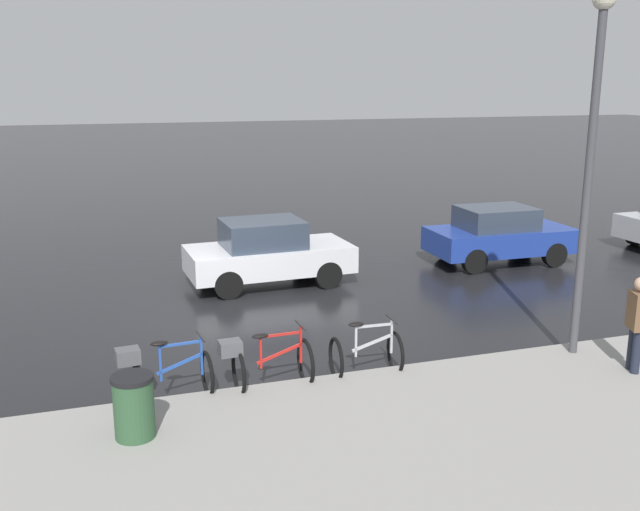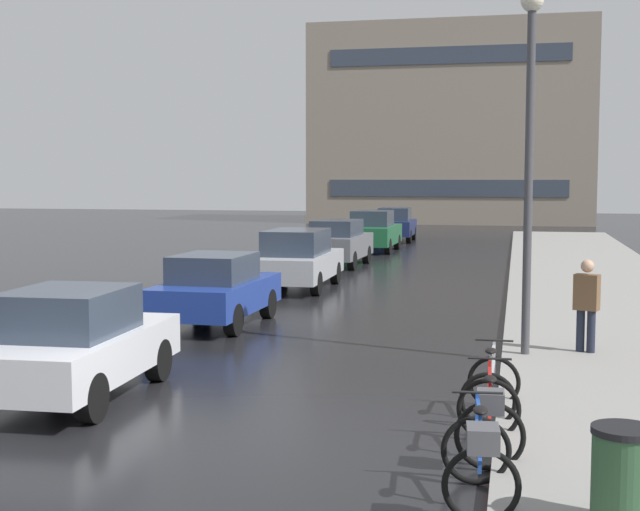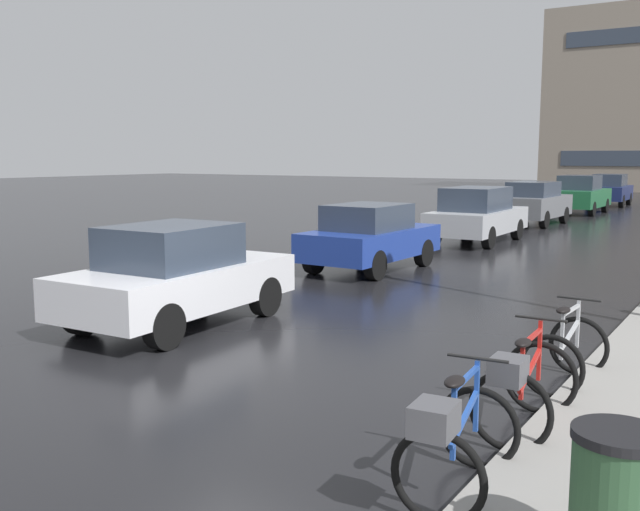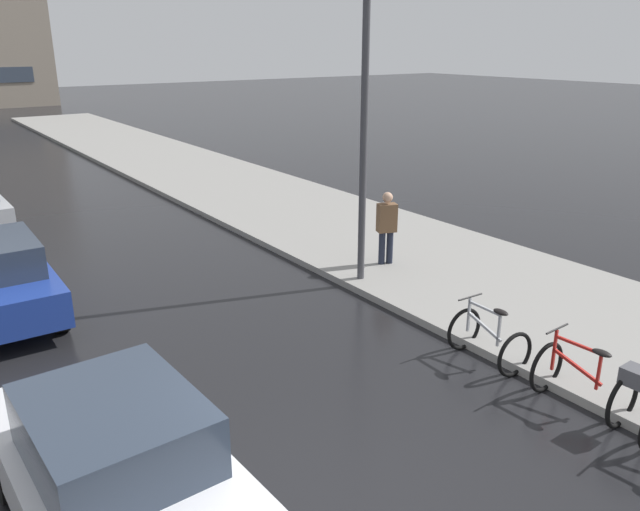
% 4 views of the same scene
% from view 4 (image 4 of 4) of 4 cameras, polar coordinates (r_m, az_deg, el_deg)
% --- Properties ---
extents(sidewalk_kerb, '(4.80, 60.00, 0.14)m').
position_cam_4_polar(sidewalk_kerb, '(17.50, -0.87, 3.66)').
color(sidewalk_kerb, gray).
rests_on(sidewalk_kerb, ground).
extents(bicycle_second, '(0.80, 1.43, 1.02)m').
position_cam_4_polar(bicycle_second, '(9.07, 23.76, -10.38)').
color(bicycle_second, black).
rests_on(bicycle_second, ground).
extents(bicycle_third, '(0.75, 1.11, 0.95)m').
position_cam_4_polar(bicycle_third, '(9.93, 15.14, -7.38)').
color(bicycle_third, black).
rests_on(bicycle_third, ground).
extents(car_white, '(1.93, 3.89, 1.56)m').
position_cam_4_polar(car_white, '(6.72, -18.24, -17.78)').
color(car_white, silver).
rests_on(car_white, ground).
extents(pedestrian, '(0.46, 0.36, 1.71)m').
position_cam_4_polar(pedestrian, '(13.34, 6.10, 2.65)').
color(pedestrian, '#1E2333').
rests_on(pedestrian, ground).
extents(streetlamp, '(0.37, 0.37, 6.14)m').
position_cam_4_polar(streetlamp, '(11.90, 4.12, 14.91)').
color(streetlamp, '#424247').
rests_on(streetlamp, ground).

